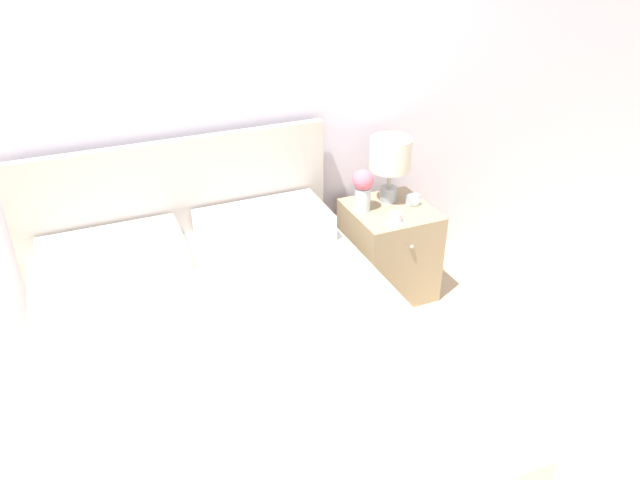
{
  "coord_description": "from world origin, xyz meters",
  "views": [
    {
      "loc": [
        -0.47,
        -2.92,
        2.07
      ],
      "look_at": [
        0.55,
        -0.55,
        0.61
      ],
      "focal_mm": 35.0,
      "sensor_mm": 36.0,
      "label": 1
    }
  ],
  "objects": [
    {
      "name": "flower_vase",
      "position": [
        0.96,
        -0.2,
        0.67
      ],
      "size": [
        0.12,
        0.12,
        0.24
      ],
      "color": "silver",
      "rests_on": "nightstand"
    },
    {
      "name": "wall_back",
      "position": [
        0.0,
        0.07,
        1.3
      ],
      "size": [
        8.0,
        0.06,
        2.6
      ],
      "color": "white",
      "rests_on": "ground_plane"
    },
    {
      "name": "bed",
      "position": [
        0.0,
        -0.92,
        0.28
      ],
      "size": [
        1.58,
        1.99,
        1.01
      ],
      "color": "tan",
      "rests_on": "ground_plane"
    },
    {
      "name": "table_lamp",
      "position": [
        1.14,
        -0.16,
        0.79
      ],
      "size": [
        0.23,
        0.23,
        0.37
      ],
      "color": "#A8B2BC",
      "rests_on": "nightstand"
    },
    {
      "name": "ground_plane",
      "position": [
        0.0,
        0.0,
        0.0
      ],
      "size": [
        12.0,
        12.0,
        0.0
      ],
      "primitive_type": "plane",
      "color": "#CCB28E"
    },
    {
      "name": "nightstand",
      "position": [
        1.11,
        -0.25,
        0.27
      ],
      "size": [
        0.45,
        0.48,
        0.53
      ],
      "color": "tan",
      "rests_on": "ground_plane"
    },
    {
      "name": "teacup",
      "position": [
        1.05,
        -0.4,
        0.56
      ],
      "size": [
        0.11,
        0.11,
        0.06
      ],
      "color": "white",
      "rests_on": "nightstand"
    },
    {
      "name": "alarm_clock",
      "position": [
        1.24,
        -0.26,
        0.56
      ],
      "size": [
        0.07,
        0.05,
        0.06
      ],
      "color": "silver",
      "rests_on": "nightstand"
    }
  ]
}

